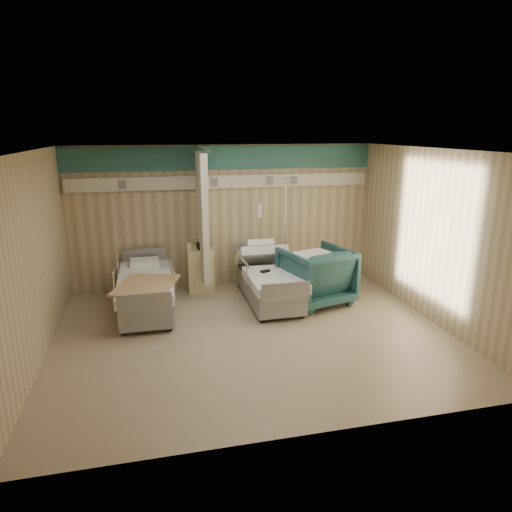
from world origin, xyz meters
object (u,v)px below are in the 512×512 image
Objects in this scene: visitor_armchair at (316,275)px; bed_right at (269,285)px; iv_stand_right at (284,265)px; iv_stand_left at (119,279)px; bedside_cabinet at (200,270)px; bed_left at (146,295)px.

bed_right is at bearing -30.86° from visitor_armchair.
iv_stand_left is at bearing 179.75° from iv_stand_right.
bedside_cabinet is 0.75× the size of visitor_armchair.
iv_stand_right is at bearing 55.43° from bed_right.
bed_left is 2.54× the size of bedside_cabinet.
bed_right is 1.00× the size of bed_left.
iv_stand_left is (-1.53, -0.16, -0.03)m from bedside_cabinet.
bed_right is at bearing -15.42° from iv_stand_left.
iv_stand_right is 3.18m from iv_stand_left.
bed_left is at bearing -57.01° from iv_stand_left.
visitor_armchair is at bearing -15.97° from bed_right.
iv_stand_left is (-2.68, 0.74, 0.08)m from bed_right.
bed_right is 2.54× the size of bedside_cabinet.
iv_stand_right reaches higher than visitor_armchair.
bedside_cabinet is at bearing 6.00° from iv_stand_left.
bed_left is 1.89× the size of visitor_armchair.
bed_right is at bearing 0.00° from bed_left.
iv_stand_right is at bearing 15.04° from bed_left.
bedside_cabinet is 0.44× the size of iv_stand_left.
bed_right and bed_left have the same top height.
bed_left is at bearing 180.00° from bed_right.
iv_stand_right is at bearing -0.25° from iv_stand_left.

